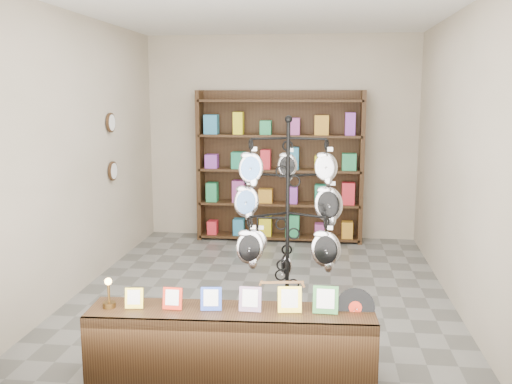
# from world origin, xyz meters

# --- Properties ---
(ground) EXTENTS (5.00, 5.00, 0.00)m
(ground) POSITION_xyz_m (0.00, 0.00, 0.00)
(ground) COLOR slate
(ground) RESTS_ON ground
(room_envelope) EXTENTS (5.00, 5.00, 5.00)m
(room_envelope) POSITION_xyz_m (0.00, 0.00, 1.85)
(room_envelope) COLOR #BFAF9A
(room_envelope) RESTS_ON ground
(display_tree) EXTENTS (1.01, 0.89, 1.98)m
(display_tree) POSITION_xyz_m (0.34, -1.19, 1.14)
(display_tree) COLOR black
(display_tree) RESTS_ON ground
(front_shelf) EXTENTS (2.20, 0.55, 0.77)m
(front_shelf) POSITION_xyz_m (-0.03, -1.93, 0.27)
(front_shelf) COLOR black
(front_shelf) RESTS_ON ground
(back_shelving) EXTENTS (2.42, 0.36, 2.20)m
(back_shelving) POSITION_xyz_m (0.00, 2.30, 1.03)
(back_shelving) COLOR black
(back_shelving) RESTS_ON ground
(wall_clocks) EXTENTS (0.03, 0.24, 0.84)m
(wall_clocks) POSITION_xyz_m (-1.97, 0.80, 1.50)
(wall_clocks) COLOR black
(wall_clocks) RESTS_ON ground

